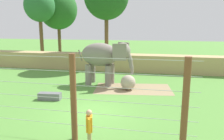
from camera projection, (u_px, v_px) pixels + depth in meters
ground_plane at (92, 112)px, 11.80m from camera, size 120.00×120.00×0.00m
dirt_patch at (133, 89)px, 16.25m from camera, size 5.90×3.73×0.01m
embankment_wall at (125, 62)px, 22.69m from camera, size 36.00×1.80×1.71m
elephant at (104, 57)px, 17.09m from camera, size 4.51×1.93×3.34m
enrichment_ball at (128, 82)px, 15.92m from camera, size 1.08×1.08×1.08m
cable_fence at (71, 98)px, 8.68m from camera, size 9.68×0.25×3.53m
zookeeper at (89, 129)px, 7.86m from camera, size 0.32×0.57×1.67m
feed_trough at (50, 96)px, 13.82m from camera, size 1.44×0.64×0.44m
tree_far_left at (40, 6)px, 26.82m from camera, size 3.71×3.71×8.93m
tree_left_of_centre at (58, 9)px, 29.92m from camera, size 5.17×5.17×9.49m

